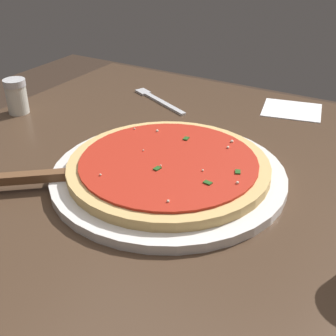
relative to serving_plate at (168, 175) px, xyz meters
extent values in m
cube|color=black|center=(-0.40, 0.41, -0.39)|extent=(0.06, 0.06, 0.71)
cube|color=#473323|center=(0.00, 0.02, -0.02)|extent=(0.94, 0.91, 0.03)
cylinder|color=white|center=(0.00, 0.00, 0.00)|extent=(0.38, 0.38, 0.01)
cylinder|color=#DBB26B|center=(0.00, 0.00, 0.02)|extent=(0.32, 0.32, 0.02)
cylinder|color=red|center=(0.00, 0.00, 0.03)|extent=(0.28, 0.28, 0.00)
sphere|color=#EFEACC|center=(0.06, -0.10, 0.03)|extent=(0.00, 0.00, 0.00)
sphere|color=#EFEACC|center=(0.06, 0.00, 0.03)|extent=(0.00, 0.00, 0.00)
sphere|color=#EFEACC|center=(-0.07, 0.08, 0.03)|extent=(0.00, 0.00, 0.00)
sphere|color=#EFEACC|center=(0.06, 0.11, 0.03)|extent=(0.01, 0.01, 0.01)
sphere|color=#EFEACC|center=(-0.05, 0.00, 0.03)|extent=(0.00, 0.00, 0.00)
sphere|color=#EFEACC|center=(0.00, -0.02, 0.03)|extent=(0.00, 0.00, 0.00)
sphere|color=#EFEACC|center=(-0.11, 0.07, 0.03)|extent=(0.00, 0.00, 0.00)
sphere|color=#EFEACC|center=(-0.06, -0.09, 0.03)|extent=(0.00, 0.00, 0.00)
sphere|color=#EFEACC|center=(0.12, -0.01, 0.03)|extent=(0.00, 0.00, 0.00)
sphere|color=#EFEACC|center=(0.07, 0.09, 0.03)|extent=(0.00, 0.00, 0.00)
cube|color=#23561E|center=(0.11, 0.02, 0.03)|extent=(0.01, 0.01, 0.00)
cube|color=#23561E|center=(0.09, -0.03, 0.03)|extent=(0.01, 0.01, 0.00)
cube|color=#23561E|center=(0.00, -0.03, 0.03)|extent=(0.01, 0.01, 0.00)
cube|color=#23561E|center=(-0.01, 0.08, 0.03)|extent=(0.01, 0.01, 0.00)
cube|color=silver|center=(-0.08, -0.07, 0.01)|extent=(0.11, 0.11, 0.00)
cube|color=brown|center=(-0.17, -0.13, 0.01)|extent=(0.11, 0.10, 0.01)
cube|color=white|center=(0.09, 0.39, -0.01)|extent=(0.14, 0.13, 0.00)
cube|color=silver|center=(-0.17, 0.28, 0.00)|extent=(0.14, 0.08, 0.00)
cube|color=silver|center=(-0.26, 0.32, 0.00)|extent=(0.04, 0.04, 0.00)
cylinder|color=silver|center=(-0.42, 0.08, 0.02)|extent=(0.04, 0.04, 0.06)
cylinder|color=silver|center=(-0.42, 0.08, 0.06)|extent=(0.05, 0.05, 0.01)
camera|label=1|loc=(0.32, -0.53, 0.37)|focal=47.79mm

